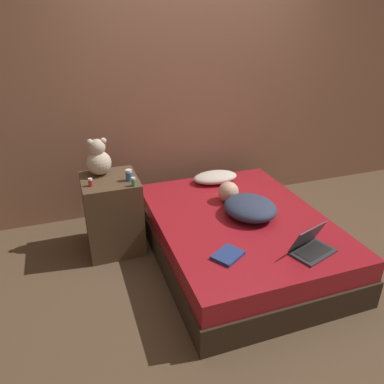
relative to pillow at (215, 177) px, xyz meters
name	(u,v)px	position (x,y,z in m)	size (l,w,h in m)	color
ground_plane	(237,256)	(-0.08, -0.73, -0.46)	(12.00, 12.00, 0.00)	brown
wall_back	(193,83)	(-0.08, 0.47, 0.84)	(8.00, 0.06, 2.60)	#996B51
bed	(239,237)	(-0.08, -0.73, -0.26)	(1.38, 1.83, 0.40)	#2D2319
nightstand	(113,214)	(-1.06, -0.21, -0.12)	(0.47, 0.50, 0.68)	brown
pillow	(215,177)	(0.00, 0.00, 0.00)	(0.45, 0.27, 0.10)	beige
person_lying	(247,205)	(0.00, -0.68, 0.03)	(0.50, 0.67, 0.19)	#2D3851
laptop	(311,246)	(0.18, -1.35, -0.01)	(0.36, 0.29, 0.20)	#333338
teddy_bear	(99,159)	(-1.12, -0.08, 0.36)	(0.21, 0.21, 0.32)	beige
bottle_red	(91,182)	(-1.22, -0.31, 0.26)	(0.04, 0.04, 0.07)	#B72D2D
bottle_green	(134,182)	(-0.89, -0.42, 0.26)	(0.04, 0.04, 0.07)	#3D8E4C
bottle_blue	(129,175)	(-0.91, -0.30, 0.27)	(0.06, 0.06, 0.10)	#3866B2
book	(228,255)	(-0.40, -1.21, -0.04)	(0.26, 0.25, 0.02)	navy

